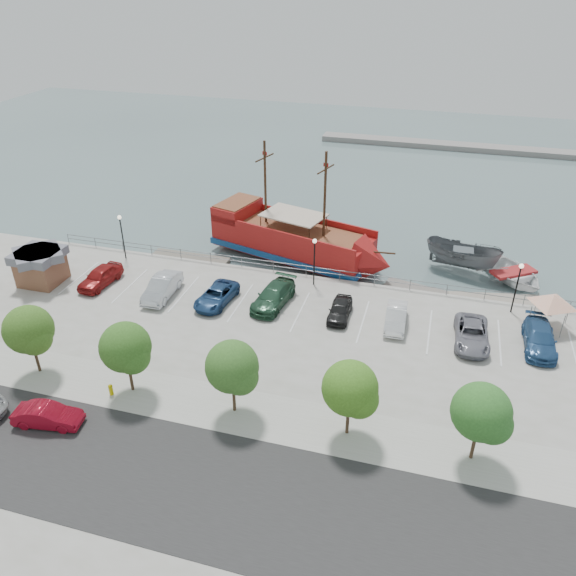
# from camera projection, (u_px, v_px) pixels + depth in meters

# --- Properties ---
(ground) EXTENTS (160.00, 160.00, 0.00)m
(ground) POSITION_uv_depth(u_px,v_px,m) (293.00, 336.00, 43.12)
(ground) COLOR #526465
(street) EXTENTS (100.00, 8.00, 0.04)m
(street) POSITION_uv_depth(u_px,v_px,m) (212.00, 490.00, 29.32)
(street) COLOR #272727
(street) RESTS_ON land_slab
(sidewalk) EXTENTS (100.00, 4.00, 0.05)m
(sidewalk) POSITION_uv_depth(u_px,v_px,m) (250.00, 413.00, 34.30)
(sidewalk) COLOR #9F9E93
(sidewalk) RESTS_ON land_slab
(seawall_railing) EXTENTS (50.00, 0.06, 1.00)m
(seawall_railing) POSITION_uv_depth(u_px,v_px,m) (317.00, 272.00, 48.84)
(seawall_railing) COLOR slate
(seawall_railing) RESTS_ON land_slab
(far_shore) EXTENTS (40.00, 3.00, 0.80)m
(far_shore) POSITION_uv_depth(u_px,v_px,m) (451.00, 146.00, 86.26)
(far_shore) COLOR gray
(far_shore) RESTS_ON ground
(pirate_ship) EXTENTS (18.62, 9.54, 11.53)m
(pirate_ship) POSITION_uv_depth(u_px,v_px,m) (304.00, 243.00, 52.89)
(pirate_ship) COLOR maroon
(pirate_ship) RESTS_ON ground
(patrol_boat) EXTENTS (7.42, 4.50, 2.70)m
(patrol_boat) POSITION_uv_depth(u_px,v_px,m) (462.00, 258.00, 51.47)
(patrol_boat) COLOR #5A5D61
(patrol_boat) RESTS_ON ground
(speedboat) EXTENTS (7.64, 8.11, 1.37)m
(speedboat) POSITION_uv_depth(u_px,v_px,m) (513.00, 276.00, 49.97)
(speedboat) COLOR silver
(speedboat) RESTS_ON ground
(dock_west) EXTENTS (7.62, 2.19, 0.44)m
(dock_west) POSITION_uv_depth(u_px,v_px,m) (189.00, 260.00, 53.71)
(dock_west) COLOR #6B6559
(dock_west) RESTS_ON ground
(dock_mid) EXTENTS (6.59, 3.16, 0.36)m
(dock_mid) POSITION_uv_depth(u_px,v_px,m) (421.00, 292.00, 48.57)
(dock_mid) COLOR slate
(dock_mid) RESTS_ON ground
(dock_east) EXTENTS (7.70, 3.48, 0.42)m
(dock_east) POSITION_uv_depth(u_px,v_px,m) (495.00, 301.00, 47.11)
(dock_east) COLOR gray
(dock_east) RESTS_ON ground
(shed) EXTENTS (3.63, 3.63, 2.96)m
(shed) POSITION_uv_depth(u_px,v_px,m) (40.00, 266.00, 47.61)
(shed) COLOR brown
(shed) RESTS_ON land_slab
(canopy_tent) EXTENTS (4.66, 4.66, 3.10)m
(canopy_tent) POSITION_uv_depth(u_px,v_px,m) (554.00, 295.00, 41.20)
(canopy_tent) COLOR slate
(canopy_tent) RESTS_ON land_slab
(street_sedan) EXTENTS (4.23, 2.02, 1.34)m
(street_sedan) POSITION_uv_depth(u_px,v_px,m) (48.00, 416.00, 33.17)
(street_sedan) COLOR maroon
(street_sedan) RESTS_ON street
(fire_hydrant) EXTENTS (0.28, 0.28, 0.82)m
(fire_hydrant) POSITION_uv_depth(u_px,v_px,m) (111.00, 389.00, 35.56)
(fire_hydrant) COLOR #C1AC02
(fire_hydrant) RESTS_ON sidewalk
(lamp_post_left) EXTENTS (0.36, 0.36, 4.28)m
(lamp_post_left) POSITION_uv_depth(u_px,v_px,m) (121.00, 229.00, 50.80)
(lamp_post_left) COLOR black
(lamp_post_left) RESTS_ON land_slab
(lamp_post_mid) EXTENTS (0.36, 0.36, 4.28)m
(lamp_post_mid) POSITION_uv_depth(u_px,v_px,m) (314.00, 254.00, 46.54)
(lamp_post_mid) COLOR black
(lamp_post_mid) RESTS_ON land_slab
(lamp_post_right) EXTENTS (0.36, 0.36, 4.28)m
(lamp_post_right) POSITION_uv_depth(u_px,v_px,m) (518.00, 280.00, 42.76)
(lamp_post_right) COLOR black
(lamp_post_right) RESTS_ON land_slab
(tree_b) EXTENTS (3.30, 3.20, 5.00)m
(tree_b) POSITION_uv_depth(u_px,v_px,m) (30.00, 332.00, 36.10)
(tree_b) COLOR #473321
(tree_b) RESTS_ON sidewalk
(tree_c) EXTENTS (3.30, 3.20, 5.00)m
(tree_c) POSITION_uv_depth(u_px,v_px,m) (127.00, 349.00, 34.44)
(tree_c) COLOR #473321
(tree_c) RESTS_ON sidewalk
(tree_d) EXTENTS (3.30, 3.20, 5.00)m
(tree_d) POSITION_uv_depth(u_px,v_px,m) (234.00, 369.00, 32.79)
(tree_d) COLOR #473321
(tree_d) RESTS_ON sidewalk
(tree_e) EXTENTS (3.30, 3.20, 5.00)m
(tree_e) POSITION_uv_depth(u_px,v_px,m) (352.00, 391.00, 31.13)
(tree_e) COLOR #473321
(tree_e) RESTS_ON sidewalk
(tree_f) EXTENTS (3.30, 3.20, 5.00)m
(tree_f) POSITION_uv_depth(u_px,v_px,m) (484.00, 415.00, 29.48)
(tree_f) COLOR #473321
(tree_f) RESTS_ON sidewalk
(parked_car_a) EXTENTS (2.30, 4.76, 1.57)m
(parked_car_a) POSITION_uv_depth(u_px,v_px,m) (100.00, 276.00, 47.63)
(parked_car_a) COLOR maroon
(parked_car_a) RESTS_ON land_slab
(parked_car_b) EXTENTS (1.90, 4.99, 1.62)m
(parked_car_b) POSITION_uv_depth(u_px,v_px,m) (162.00, 287.00, 45.95)
(parked_car_b) COLOR #B9BEC3
(parked_car_b) RESTS_ON land_slab
(parked_car_c) EXTENTS (2.69, 5.00, 1.33)m
(parked_car_c) POSITION_uv_depth(u_px,v_px,m) (216.00, 296.00, 45.11)
(parked_car_c) COLOR navy
(parked_car_c) RESTS_ON land_slab
(parked_car_d) EXTENTS (2.90, 5.63, 1.56)m
(parked_car_d) POSITION_uv_depth(u_px,v_px,m) (273.00, 296.00, 44.82)
(parked_car_d) COLOR #224931
(parked_car_d) RESTS_ON land_slab
(parked_car_e) EXTENTS (1.65, 3.97, 1.35)m
(parked_car_e) POSITION_uv_depth(u_px,v_px,m) (340.00, 310.00, 43.28)
(parked_car_e) COLOR black
(parked_car_e) RESTS_ON land_slab
(parked_car_f) EXTENTS (1.69, 4.38, 1.42)m
(parked_car_f) POSITION_uv_depth(u_px,v_px,m) (396.00, 317.00, 42.27)
(parked_car_f) COLOR white
(parked_car_f) RESTS_ON land_slab
(parked_car_g) EXTENTS (2.54, 5.20, 1.42)m
(parked_car_g) POSITION_uv_depth(u_px,v_px,m) (472.00, 334.00, 40.35)
(parked_car_g) COLOR gray
(parked_car_g) RESTS_ON land_slab
(parked_car_h) EXTENTS (2.11, 5.18, 1.50)m
(parked_car_h) POSITION_uv_depth(u_px,v_px,m) (540.00, 338.00, 39.84)
(parked_car_h) COLOR #295180
(parked_car_h) RESTS_ON land_slab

